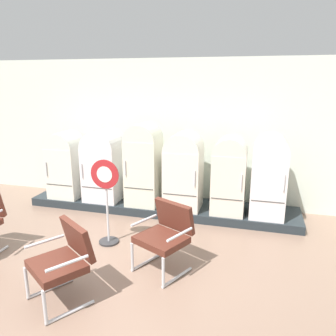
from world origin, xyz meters
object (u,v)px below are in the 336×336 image
object	(u,v)px
refrigerator_4	(229,173)
armchair_center	(64,258)
refrigerator_0	(66,163)
refrigerator_2	(144,162)
refrigerator_3	(184,169)
refrigerator_1	(103,164)
refrigerator_5	(269,173)
sign_stand	(107,204)
armchair_right	(166,233)

from	to	relation	value
refrigerator_4	armchair_center	distance (m)	3.31
refrigerator_0	armchair_center	distance (m)	3.33
refrigerator_2	armchair_center	size ratio (longest dim) A/B	1.69
refrigerator_3	refrigerator_4	size ratio (longest dim) A/B	1.03
refrigerator_1	refrigerator_3	size ratio (longest dim) A/B	0.98
refrigerator_5	sign_stand	distance (m)	2.85
refrigerator_3	armchair_right	xyz separation A→B (m)	(0.18, -1.90, -0.38)
refrigerator_1	armchair_right	size ratio (longest dim) A/B	1.52
refrigerator_1	sign_stand	distance (m)	1.65
refrigerator_1	refrigerator_2	xyz separation A→B (m)	(0.87, -0.02, 0.09)
refrigerator_3	refrigerator_5	size ratio (longest dim) A/B	0.98
refrigerator_4	refrigerator_5	bearing A→B (deg)	0.04
refrigerator_1	refrigerator_3	bearing A→B (deg)	-0.45
refrigerator_0	refrigerator_1	bearing A→B (deg)	0.94
refrigerator_2	refrigerator_5	world-z (taller)	refrigerator_2
refrigerator_0	refrigerator_4	world-z (taller)	refrigerator_4
armchair_center	sign_stand	xyz separation A→B (m)	(-0.12, 1.41, 0.13)
refrigerator_2	refrigerator_3	distance (m)	0.79
refrigerator_2	sign_stand	distance (m)	1.47
armchair_center	sign_stand	distance (m)	1.42
refrigerator_2	armchair_right	size ratio (longest dim) A/B	1.69
refrigerator_0	refrigerator_3	xyz separation A→B (m)	(2.49, 0.00, 0.05)
refrigerator_3	refrigerator_4	xyz separation A→B (m)	(0.85, -0.00, -0.02)
refrigerator_4	sign_stand	bearing A→B (deg)	-140.75
refrigerator_0	refrigerator_5	bearing A→B (deg)	0.02
refrigerator_5	armchair_center	size ratio (longest dim) A/B	1.58
refrigerator_2	armchair_right	world-z (taller)	refrigerator_2
refrigerator_0	refrigerator_3	size ratio (longest dim) A/B	0.94
armchair_right	refrigerator_1	bearing A→B (deg)	133.77
refrigerator_1	refrigerator_2	bearing A→B (deg)	-1.47
refrigerator_4	armchair_center	bearing A→B (deg)	-119.94
refrigerator_2	refrigerator_5	xyz separation A→B (m)	(2.33, 0.01, -0.05)
refrigerator_1	sign_stand	bearing A→B (deg)	-62.63
refrigerator_2	refrigerator_4	world-z (taller)	refrigerator_2
refrigerator_5	armchair_right	bearing A→B (deg)	-125.51
armchair_right	armchair_center	world-z (taller)	same
refrigerator_1	sign_stand	world-z (taller)	refrigerator_1
refrigerator_0	refrigerator_4	xyz separation A→B (m)	(3.34, 0.00, 0.03)
refrigerator_0	sign_stand	distance (m)	2.15
armchair_right	armchair_center	distance (m)	1.35
armchair_right	armchair_center	bearing A→B (deg)	-135.79
refrigerator_5	armchair_center	bearing A→B (deg)	-129.27
refrigerator_2	sign_stand	size ratio (longest dim) A/B	1.15
sign_stand	refrigerator_5	bearing A→B (deg)	30.42
refrigerator_1	refrigerator_4	world-z (taller)	refrigerator_1
armchair_center	sign_stand	world-z (taller)	sign_stand
refrigerator_1	sign_stand	xyz separation A→B (m)	(0.75, -1.45, -0.24)
refrigerator_4	refrigerator_1	bearing A→B (deg)	179.70
refrigerator_5	armchair_center	distance (m)	3.70
refrigerator_2	sign_stand	bearing A→B (deg)	-94.74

